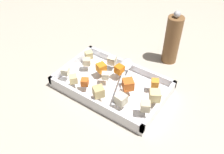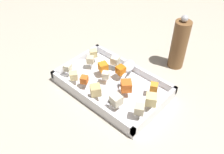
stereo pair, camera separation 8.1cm
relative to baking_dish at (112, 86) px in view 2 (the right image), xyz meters
name	(u,v)px [view 2 (the right image)]	position (x,y,z in m)	size (l,w,h in m)	color
ground_plane	(110,92)	(0.01, -0.02, -0.01)	(4.00, 4.00, 0.00)	#BCB29E
baking_dish	(112,86)	(0.00, 0.00, 0.00)	(0.37, 0.23, 0.04)	silver
carrot_chunk_mid_left	(84,80)	(-0.06, -0.07, 0.04)	(0.02, 0.02, 0.02)	orange
carrot_chunk_near_left	(103,67)	(-0.06, 0.02, 0.04)	(0.03, 0.03, 0.03)	orange
carrot_chunk_under_handle	(154,87)	(0.13, 0.05, 0.04)	(0.02, 0.02, 0.02)	orange
carrot_chunk_far_left	(126,86)	(0.07, -0.01, 0.05)	(0.03, 0.03, 0.03)	orange
carrot_chunk_rim_edge	(121,70)	(0.00, 0.04, 0.04)	(0.03, 0.03, 0.03)	orange
potato_chunk_corner_nw	(68,68)	(-0.15, -0.07, 0.04)	(0.02, 0.02, 0.02)	beige
potato_chunk_corner_sw	(115,60)	(-0.05, 0.07, 0.04)	(0.03, 0.03, 0.03)	beige
potato_chunk_mid_right	(90,60)	(-0.12, 0.01, 0.04)	(0.02, 0.02, 0.02)	beige
potato_chunk_corner_se	(97,91)	(0.01, -0.08, 0.05)	(0.03, 0.03, 0.03)	tan
potato_chunk_back_center	(74,76)	(-0.10, -0.08, 0.04)	(0.03, 0.03, 0.03)	#E0CC89
potato_chunk_center	(151,100)	(0.16, 0.00, 0.05)	(0.03, 0.03, 0.03)	#E0CC89
potato_chunk_heap_side	(93,53)	(-0.14, 0.05, 0.04)	(0.03, 0.03, 0.03)	#E0CC89
potato_chunk_near_spoon	(106,75)	(-0.02, -0.01, 0.04)	(0.02, 0.02, 0.02)	beige
potato_chunk_far_right	(139,109)	(0.15, -0.05, 0.04)	(0.03, 0.03, 0.03)	beige
parsnip_chunk_corner_ne	(116,100)	(0.08, -0.07, 0.04)	(0.03, 0.03, 0.03)	beige
serving_spoon	(127,68)	(0.01, 0.07, 0.04)	(0.10, 0.23, 0.02)	silver
pepper_mill	(179,44)	(0.09, 0.26, 0.08)	(0.06, 0.06, 0.21)	brown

